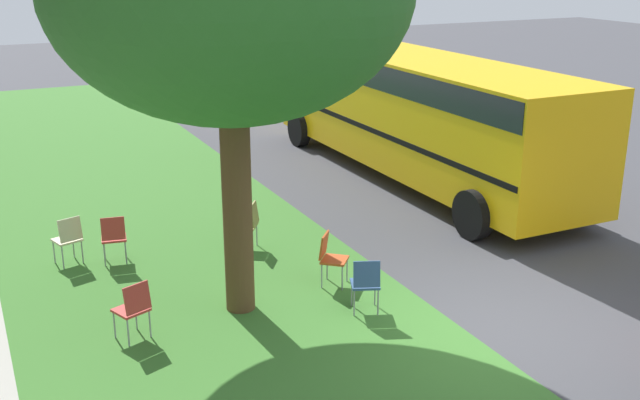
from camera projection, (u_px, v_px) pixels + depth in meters
ground at (483, 332)px, 10.98m from camera, size 80.00×80.00×0.00m
grass_verge at (278, 384)px, 9.66m from camera, size 48.00×6.00×0.01m
chair_0 at (330, 255)px, 12.39m from camera, size 0.59×0.59×0.88m
chair_1 at (366, 281)px, 11.41m from camera, size 0.54×0.54×0.88m
chair_2 at (114, 235)px, 13.23m from camera, size 0.49×0.48×0.88m
chair_3 at (134, 306)px, 10.61m from camera, size 0.54×0.54×0.88m
chair_4 at (68, 237)px, 13.17m from camera, size 0.53×0.52×0.88m
chair_5 at (249, 222)px, 13.88m from camera, size 0.58×0.58×0.88m
school_bus at (417, 105)px, 17.92m from camera, size 10.40×2.80×2.88m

